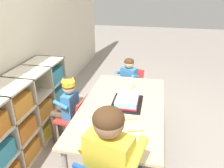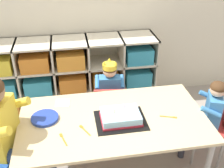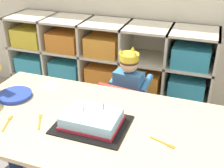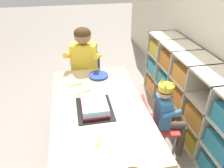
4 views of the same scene
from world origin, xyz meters
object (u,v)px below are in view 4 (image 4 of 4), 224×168
at_px(classroom_chair_blue, 155,123).
at_px(paper_plate_stack, 98,76).
at_px(child_with_crown, 167,110).
at_px(adult_helper_seated, 83,63).
at_px(birthday_cake_on_tray, 94,106).
at_px(fork_at_table_front_edge, 76,85).
at_px(classroom_chair_adult_side, 86,74).
at_px(fork_beside_plate_stack, 85,92).
at_px(fork_by_napkin, 99,142).
at_px(activity_table, 99,110).

height_order(classroom_chair_blue, paper_plate_stack, paper_plate_stack).
bearing_deg(child_with_crown, adult_helper_seated, 47.04).
bearing_deg(birthday_cake_on_tray, fork_at_table_front_edge, -163.34).
xyz_separation_m(child_with_crown, classroom_chair_adult_side, (-0.96, -0.67, -0.05)).
relative_size(adult_helper_seated, fork_beside_plate_stack, 8.04).
bearing_deg(classroom_chair_blue, fork_by_napkin, 130.21).
xyz_separation_m(adult_helper_seated, fork_at_table_front_edge, (0.38, -0.11, -0.06)).
bearing_deg(activity_table, fork_at_table_front_edge, -156.30).
bearing_deg(fork_at_table_front_edge, fork_beside_plate_stack, 95.85).
relative_size(child_with_crown, birthday_cake_on_tray, 2.12).
bearing_deg(paper_plate_stack, fork_by_napkin, -8.08).
relative_size(child_with_crown, classroom_chair_adult_side, 1.14).
height_order(classroom_chair_adult_side, fork_at_table_front_edge, classroom_chair_adult_side).
bearing_deg(adult_helper_seated, fork_beside_plate_stack, -78.12).
xyz_separation_m(activity_table, fork_at_table_front_edge, (-0.40, -0.17, 0.06)).
xyz_separation_m(adult_helper_seated, fork_beside_plate_stack, (0.54, -0.04, -0.06)).
relative_size(paper_plate_stack, fork_beside_plate_stack, 1.59).
bearing_deg(birthday_cake_on_tray, child_with_crown, 87.96).
relative_size(activity_table, fork_beside_plate_stack, 11.00).
height_order(child_with_crown, classroom_chair_adult_side, child_with_crown).
bearing_deg(classroom_chair_blue, birthday_cake_on_tray, 96.33).
bearing_deg(fork_by_napkin, classroom_chair_adult_side, 18.02).
distance_m(classroom_chair_blue, adult_helper_seated, 1.08).
bearing_deg(child_with_crown, classroom_chair_blue, 90.72).
xyz_separation_m(child_with_crown, adult_helper_seated, (-0.85, -0.70, 0.16)).
bearing_deg(fork_beside_plate_stack, classroom_chair_blue, 127.07).
relative_size(adult_helper_seated, birthday_cake_on_tray, 2.76).
relative_size(child_with_crown, adult_helper_seated, 0.77).
distance_m(activity_table, adult_helper_seated, 0.79).
bearing_deg(fork_at_table_front_edge, classroom_chair_adult_side, -124.36).
bearing_deg(activity_table, adult_helper_seated, -175.12).
distance_m(classroom_chair_blue, fork_beside_plate_stack, 0.74).
relative_size(fork_at_table_front_edge, fork_by_napkin, 1.03).
bearing_deg(adult_helper_seated, classroom_chair_adult_side, 90.00).
height_order(classroom_chair_adult_side, fork_by_napkin, classroom_chair_adult_side).
bearing_deg(fork_by_napkin, child_with_crown, -43.00).
bearing_deg(fork_beside_plate_stack, adult_helper_seated, -121.45).
bearing_deg(classroom_chair_blue, activity_table, 90.91).
distance_m(adult_helper_seated, fork_at_table_front_edge, 0.40).
bearing_deg(child_with_crown, fork_at_table_front_edge, 67.37).
xyz_separation_m(classroom_chair_adult_side, birthday_cake_on_tray, (0.94, -0.00, 0.18)).
height_order(child_with_crown, paper_plate_stack, child_with_crown).
distance_m(child_with_crown, fork_at_table_front_edge, 0.94).
xyz_separation_m(fork_by_napkin, fork_beside_plate_stack, (-0.68, -0.04, 0.00)).
bearing_deg(paper_plate_stack, fork_at_table_front_edge, -61.58).
relative_size(classroom_chair_blue, fork_at_table_front_edge, 4.39).
height_order(classroom_chair_blue, fork_at_table_front_edge, fork_at_table_front_edge).
bearing_deg(fork_at_table_front_edge, fork_by_napkin, 79.06).
height_order(activity_table, fork_beside_plate_stack, fork_beside_plate_stack).
bearing_deg(classroom_chair_blue, paper_plate_stack, 45.00).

